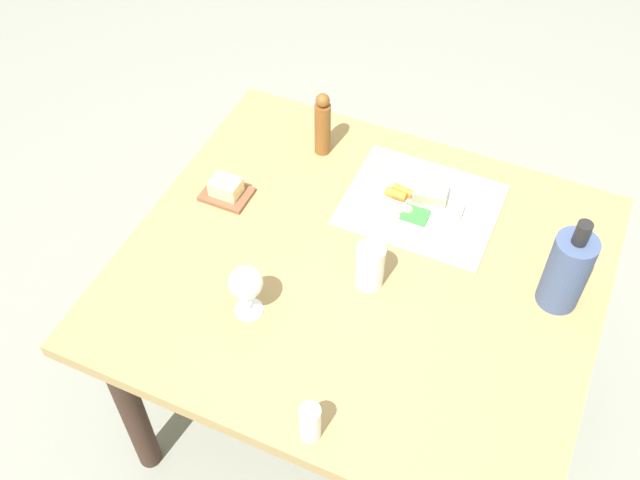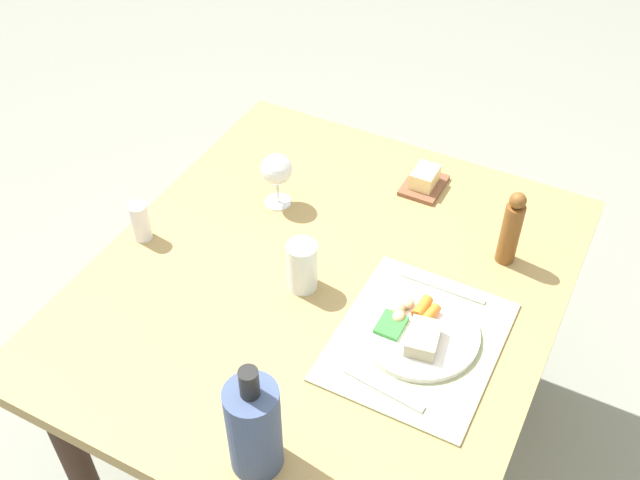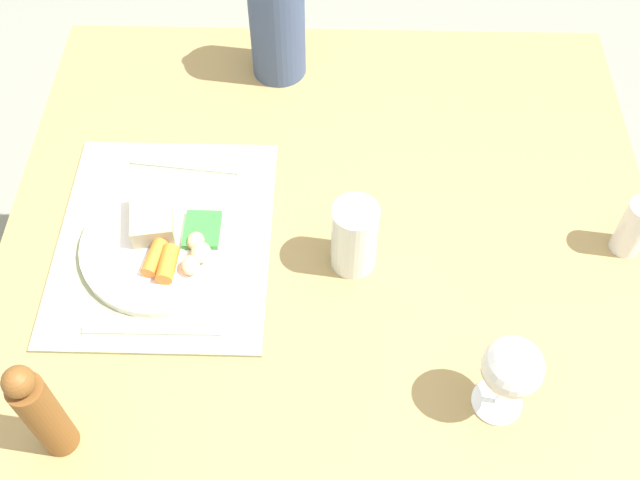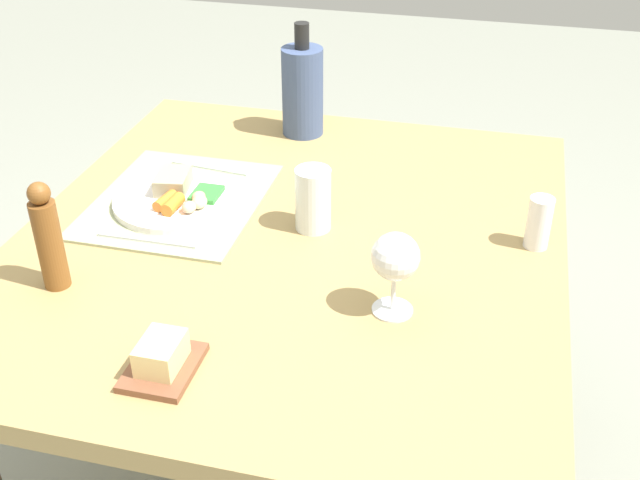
% 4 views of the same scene
% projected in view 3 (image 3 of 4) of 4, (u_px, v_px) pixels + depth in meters
% --- Properties ---
extents(ground_plane, '(8.00, 8.00, 0.00)m').
position_uv_depth(ground_plane, '(327.00, 446.00, 1.74)').
color(ground_plane, gray).
extents(dining_table, '(1.18, 1.05, 0.71)m').
position_uv_depth(dining_table, '(331.00, 310.00, 1.23)').
color(dining_table, '#9E824E').
rests_on(dining_table, ground_plane).
extents(placemat, '(0.41, 0.34, 0.01)m').
position_uv_depth(placemat, '(167.00, 239.00, 1.20)').
color(placemat, '#9CA37A').
rests_on(placemat, dining_table).
extents(dinner_plate, '(0.26, 0.26, 0.05)m').
position_uv_depth(dinner_plate, '(167.00, 241.00, 1.18)').
color(dinner_plate, white).
rests_on(dinner_plate, placemat).
extents(fork, '(0.04, 0.19, 0.00)m').
position_uv_depth(fork, '(187.00, 165.00, 1.28)').
color(fork, silver).
rests_on(fork, placemat).
extents(knife, '(0.01, 0.20, 0.00)m').
position_uv_depth(knife, '(154.00, 330.00, 1.10)').
color(knife, silver).
rests_on(knife, placemat).
extents(cooler_bottle, '(0.10, 0.10, 0.27)m').
position_uv_depth(cooler_bottle, '(279.00, 22.00, 1.34)').
color(cooler_bottle, '#3E4F76').
rests_on(cooler_bottle, dining_table).
extents(wine_glass, '(0.08, 0.08, 0.15)m').
position_uv_depth(wine_glass, '(514.00, 369.00, 0.96)').
color(wine_glass, white).
rests_on(wine_glass, dining_table).
extents(salt_shaker, '(0.05, 0.05, 0.10)m').
position_uv_depth(salt_shaker, '(636.00, 227.00, 1.15)').
color(salt_shaker, white).
rests_on(salt_shaker, dining_table).
extents(pepper_mill, '(0.05, 0.05, 0.20)m').
position_uv_depth(pepper_mill, '(43.00, 412.00, 0.93)').
color(pepper_mill, brown).
rests_on(pepper_mill, dining_table).
extents(water_tumbler, '(0.07, 0.07, 0.13)m').
position_uv_depth(water_tumbler, '(356.00, 240.00, 1.14)').
color(water_tumbler, silver).
rests_on(water_tumbler, dining_table).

